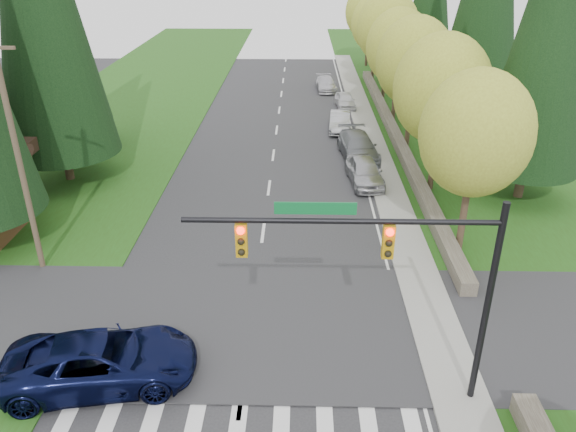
{
  "coord_description": "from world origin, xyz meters",
  "views": [
    {
      "loc": [
        1.77,
        -8.91,
        12.97
      ],
      "look_at": [
        1.31,
        11.65,
        2.8
      ],
      "focal_mm": 35.0,
      "sensor_mm": 36.0,
      "label": 1
    }
  ],
  "objects_px": {
    "parked_car_d": "(345,100)",
    "parked_car_e": "(326,84)",
    "suv_navy": "(101,361)",
    "parked_car_b": "(358,146)",
    "parked_car_c": "(340,122)",
    "parked_car_a": "(365,171)"
  },
  "relations": [
    {
      "from": "parked_car_d",
      "to": "parked_car_e",
      "type": "relative_size",
      "value": 0.87
    },
    {
      "from": "suv_navy",
      "to": "parked_car_e",
      "type": "distance_m",
      "value": 40.4
    },
    {
      "from": "parked_car_b",
      "to": "parked_car_d",
      "type": "relative_size",
      "value": 1.42
    },
    {
      "from": "parked_car_c",
      "to": "parked_car_e",
      "type": "height_order",
      "value": "parked_car_c"
    },
    {
      "from": "parked_car_b",
      "to": "parked_car_d",
      "type": "distance_m",
      "value": 12.24
    },
    {
      "from": "parked_car_c",
      "to": "suv_navy",
      "type": "bearing_deg",
      "value": -104.21
    },
    {
      "from": "parked_car_b",
      "to": "parked_car_a",
      "type": "bearing_deg",
      "value": -96.08
    },
    {
      "from": "parked_car_c",
      "to": "parked_car_b",
      "type": "bearing_deg",
      "value": -77.04
    },
    {
      "from": "parked_car_a",
      "to": "parked_car_e",
      "type": "bearing_deg",
      "value": 88.12
    },
    {
      "from": "parked_car_a",
      "to": "parked_car_b",
      "type": "height_order",
      "value": "parked_car_b"
    },
    {
      "from": "parked_car_e",
      "to": "parked_car_d",
      "type": "bearing_deg",
      "value": -81.51
    },
    {
      "from": "parked_car_a",
      "to": "parked_car_b",
      "type": "bearing_deg",
      "value": 84.59
    },
    {
      "from": "parked_car_b",
      "to": "parked_car_d",
      "type": "xyz_separation_m",
      "value": [
        0.0,
        12.24,
        -0.14
      ]
    },
    {
      "from": "parked_car_a",
      "to": "parked_car_e",
      "type": "height_order",
      "value": "parked_car_a"
    },
    {
      "from": "parked_car_a",
      "to": "suv_navy",
      "type": "bearing_deg",
      "value": -126.55
    },
    {
      "from": "suv_navy",
      "to": "parked_car_d",
      "type": "height_order",
      "value": "suv_navy"
    },
    {
      "from": "suv_navy",
      "to": "parked_car_c",
      "type": "xyz_separation_m",
      "value": [
        9.3,
        26.96,
        -0.15
      ]
    },
    {
      "from": "parked_car_a",
      "to": "parked_car_d",
      "type": "relative_size",
      "value": 1.19
    },
    {
      "from": "parked_car_b",
      "to": "suv_navy",
      "type": "bearing_deg",
      "value": -121.7
    },
    {
      "from": "parked_car_c",
      "to": "parked_car_e",
      "type": "bearing_deg",
      "value": 97.41
    },
    {
      "from": "parked_car_a",
      "to": "parked_car_c",
      "type": "height_order",
      "value": "parked_car_a"
    },
    {
      "from": "parked_car_e",
      "to": "parked_car_a",
      "type": "bearing_deg",
      "value": -90.94
    }
  ]
}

